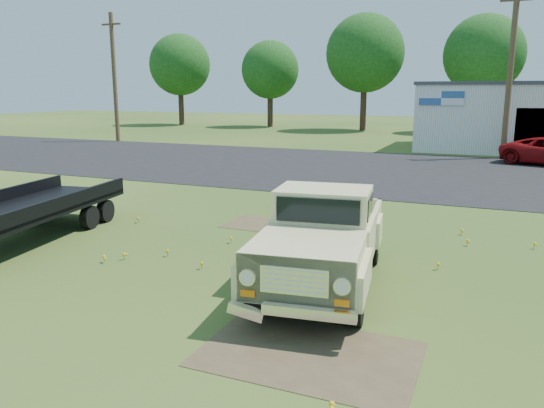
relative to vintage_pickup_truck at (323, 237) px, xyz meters
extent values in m
plane|color=#2D4A17|center=(-0.84, 0.34, -0.94)|extent=(140.00, 140.00, 0.00)
cube|color=black|center=(-0.84, 15.34, -0.94)|extent=(90.00, 14.00, 0.02)
cube|color=#4A3D27|center=(0.66, -2.66, -0.94)|extent=(3.00, 2.00, 0.01)
cube|color=#4A3D27|center=(-2.84, 3.84, -0.94)|extent=(2.20, 1.60, 0.01)
cube|color=silver|center=(5.16, 27.34, 1.06)|extent=(14.00, 8.00, 4.00)
cube|color=silver|center=(-0.34, 23.29, 2.26)|extent=(2.50, 0.08, 0.80)
cylinder|color=#4B3723|center=(-22.84, 22.34, 3.56)|extent=(0.30, 0.30, 9.00)
cube|color=#4B3723|center=(-22.84, 22.34, 7.26)|extent=(1.60, 0.12, 0.12)
cylinder|color=#4B3723|center=(3.16, 22.34, 3.56)|extent=(0.30, 0.30, 9.00)
cube|color=#4B3723|center=(3.16, 22.34, 7.26)|extent=(1.60, 0.12, 0.12)
cylinder|color=#3C271B|center=(-28.84, 40.34, 0.86)|extent=(0.56, 0.56, 3.60)
sphere|color=#144213|center=(-28.84, 40.34, 5.38)|extent=(6.40, 6.40, 6.40)
cylinder|color=#3C271B|center=(-18.84, 41.34, 0.68)|extent=(0.56, 0.56, 3.24)
sphere|color=#144213|center=(-18.84, 41.34, 4.75)|extent=(5.76, 5.76, 5.76)
cylinder|color=#3C271B|center=(-8.84, 39.84, 1.04)|extent=(0.56, 0.56, 3.96)
sphere|color=#144213|center=(-8.84, 39.84, 6.01)|extent=(7.04, 7.04, 7.04)
cylinder|color=#3C271B|center=(1.16, 40.84, 0.95)|extent=(0.56, 0.56, 3.78)
sphere|color=#144213|center=(1.16, 40.84, 5.69)|extent=(6.72, 6.72, 6.72)
camera|label=1|loc=(2.86, -9.13, 2.67)|focal=35.00mm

